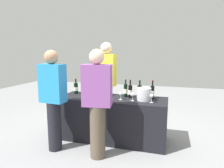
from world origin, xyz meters
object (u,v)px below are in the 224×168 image
wine_bottle_1 (85,89)px  wine_bottle_2 (108,90)px  wine_bottle_5 (140,91)px  guest_1 (97,101)px  wine_glass_0 (121,94)px  wine_bottle_0 (76,88)px  ice_bucket (144,94)px  server_pouring (106,81)px  wine_bottle_3 (126,90)px  wine_glass_2 (152,96)px  wine_bottle_6 (152,92)px  wine_bottle_4 (130,91)px  wine_glass_1 (132,95)px  guest_0 (53,97)px

wine_bottle_1 → wine_bottle_2: size_ratio=0.98×
wine_bottle_5 → guest_1: size_ratio=0.19×
wine_glass_0 → guest_1: 0.62m
wine_bottle_0 → ice_bucket: size_ratio=1.23×
wine_bottle_2 → server_pouring: (-0.16, 0.43, 0.10)m
wine_bottle_3 → guest_1: 0.87m
wine_glass_2 → wine_bottle_5: bearing=127.6°
wine_bottle_5 → wine_bottle_6: (0.23, -0.02, 0.00)m
wine_bottle_4 → wine_bottle_5: (0.16, 0.06, -0.00)m
wine_bottle_3 → wine_glass_1: 0.32m
wine_glass_1 → wine_glass_0: bearing=174.1°
wine_bottle_0 → wine_glass_2: (1.49, -0.30, -0.00)m
wine_bottle_2 → ice_bucket: (0.70, -0.18, -0.01)m
wine_bottle_1 → wine_bottle_6: size_ratio=0.96×
guest_1 → wine_bottle_6: bearing=41.8°
wine_bottle_2 → guest_0: (-0.63, -0.82, -0.01)m
wine_bottle_3 → wine_glass_2: (0.49, -0.29, -0.01)m
wine_glass_1 → guest_0: 1.28m
wine_bottle_5 → wine_glass_1: wine_bottle_5 is taller
wine_bottle_6 → server_pouring: server_pouring is taller
wine_bottle_3 → ice_bucket: (0.36, -0.18, -0.01)m
wine_bottle_6 → guest_0: size_ratio=0.20×
wine_bottle_2 → wine_bottle_4: (0.44, -0.05, 0.00)m
wine_bottle_2 → wine_bottle_0: bearing=179.4°
wine_bottle_3 → wine_glass_0: bearing=-97.7°
wine_bottle_1 → guest_0: bearing=-103.7°
wine_bottle_3 → server_pouring: server_pouring is taller
wine_glass_1 → server_pouring: 0.98m
wine_bottle_4 → wine_glass_2: bearing=-32.0°
wine_glass_0 → wine_glass_1: (0.21, -0.02, 0.01)m
guest_0 → wine_bottle_4: bearing=39.6°
ice_bucket → wine_bottle_3: bearing=153.3°
ice_bucket → wine_bottle_5: bearing=117.5°
wine_bottle_2 → wine_glass_2: wine_bottle_2 is taller
wine_bottle_2 → wine_bottle_5: (0.59, 0.02, 0.00)m
guest_0 → guest_1: guest_1 is taller
wine_bottle_3 → wine_glass_2: wine_bottle_3 is taller
wine_bottle_2 → wine_bottle_3: (0.34, -0.00, 0.01)m
ice_bucket → guest_1: bearing=-131.7°
wine_bottle_6 → wine_bottle_3: bearing=-179.2°
wine_bottle_3 → wine_bottle_6: bearing=0.8°
wine_glass_1 → guest_1: (-0.41, -0.57, 0.00)m
wine_glass_2 → server_pouring: bearing=144.1°
wine_bottle_3 → wine_bottle_6: 0.48m
wine_bottle_0 → wine_glass_0: size_ratio=2.23×
wine_bottle_2 → wine_glass_2: size_ratio=2.21×
wine_bottle_2 → guest_0: 1.03m
wine_bottle_1 → wine_glass_0: bearing=-15.9°
wine_bottle_2 → wine_bottle_4: wine_bottle_4 is taller
wine_glass_2 → wine_glass_0: bearing=174.7°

